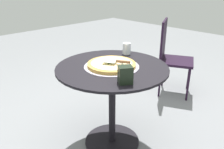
{
  "coord_description": "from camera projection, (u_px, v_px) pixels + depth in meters",
  "views": [
    {
      "loc": [
        -1.2,
        1.19,
        1.38
      ],
      "look_at": [
        -0.0,
        0.01,
        0.67
      ],
      "focal_mm": 36.69,
      "sensor_mm": 36.0,
      "label": 1
    }
  ],
  "objects": [
    {
      "name": "pizza_on_tray",
      "position": [
        112.0,
        65.0,
        1.79
      ],
      "size": [
        0.43,
        0.43,
        0.05
      ],
      "color": "silver",
      "rests_on": "patio_table"
    },
    {
      "name": "pizza_server",
      "position": [
        117.0,
        61.0,
        1.75
      ],
      "size": [
        0.21,
        0.14,
        0.02
      ],
      "color": "silver",
      "rests_on": "pizza_on_tray"
    },
    {
      "name": "napkin_dispenser",
      "position": [
        125.0,
        75.0,
        1.5
      ],
      "size": [
        0.11,
        0.12,
        0.12
      ],
      "primitive_type": "cube",
      "rotation": [
        0.0,
        0.0,
        4.12
      ],
      "color": "black",
      "rests_on": "patio_table"
    },
    {
      "name": "drinking_cup",
      "position": [
        127.0,
        49.0,
        2.08
      ],
      "size": [
        0.07,
        0.07,
        0.1
      ],
      "primitive_type": "cylinder",
      "color": "silver",
      "rests_on": "patio_table"
    },
    {
      "name": "patio_chair_near",
      "position": [
        171.0,
        53.0,
        2.81
      ],
      "size": [
        0.53,
        0.53,
        0.93
      ],
      "color": "black",
      "rests_on": "ground"
    },
    {
      "name": "ground_plane",
      "position": [
        112.0,
        141.0,
        2.09
      ],
      "size": [
        10.0,
        10.0,
        0.0
      ],
      "primitive_type": "plane",
      "color": "gray"
    },
    {
      "name": "patio_table",
      "position": [
        112.0,
        89.0,
        1.88
      ],
      "size": [
        0.89,
        0.89,
        0.74
      ],
      "color": "black",
      "rests_on": "ground"
    }
  ]
}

